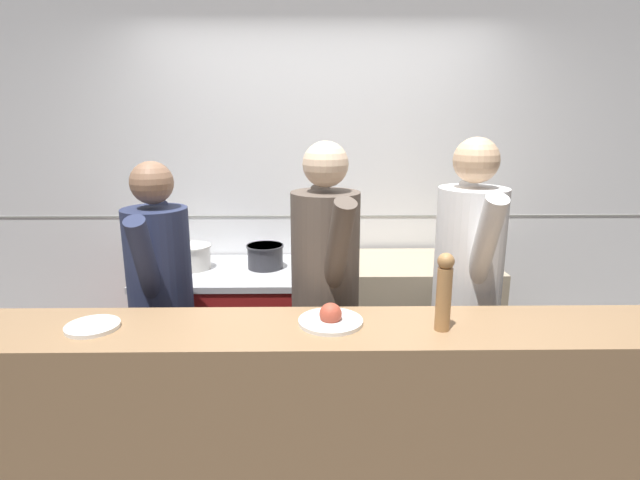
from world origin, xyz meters
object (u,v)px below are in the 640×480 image
object	(u,v)px
chef_sous	(325,290)
chef_line	(467,285)
oven_range	(233,330)
chef_head_cook	(161,299)
plated_dish_main	(93,326)
plated_dish_appetiser	(331,318)
sauce_pot	(265,256)
stock_pot	(193,256)
pepper_mill	(444,290)

from	to	relation	value
chef_sous	chef_line	world-z (taller)	chef_line
oven_range	chef_head_cook	xyz separation A→B (m)	(-0.26, -0.66, 0.48)
plated_dish_main	plated_dish_appetiser	world-z (taller)	plated_dish_appetiser
oven_range	sauce_pot	xyz separation A→B (m)	(0.23, 0.04, 0.52)
stock_pot	plated_dish_main	bearing A→B (deg)	-95.85
chef_sous	oven_range	bearing A→B (deg)	117.57
sauce_pot	pepper_mill	bearing A→B (deg)	-56.32
pepper_mill	chef_head_cook	xyz separation A→B (m)	(-1.34, 0.58, -0.25)
chef_line	sauce_pot	bearing A→B (deg)	148.95
stock_pot	sauce_pot	distance (m)	0.48
oven_range	chef_line	size ratio (longest dim) A/B	0.65
oven_range	plated_dish_appetiser	size ratio (longest dim) A/B	4.11
plated_dish_main	pepper_mill	xyz separation A→B (m)	(1.46, -0.03, 0.16)
stock_pot	chef_head_cook	distance (m)	0.69
oven_range	plated_dish_main	distance (m)	1.39
stock_pot	oven_range	bearing A→B (deg)	-6.70
sauce_pot	plated_dish_main	bearing A→B (deg)	-115.85
chef_sous	chef_line	xyz separation A→B (m)	(0.76, 0.03, 0.01)
stock_pot	plated_dish_main	distance (m)	1.25
plated_dish_main	plated_dish_appetiser	size ratio (longest dim) A/B	0.80
oven_range	plated_dish_main	world-z (taller)	plated_dish_main
oven_range	chef_head_cook	bearing A→B (deg)	-111.44
plated_dish_main	pepper_mill	size ratio (longest dim) A/B	0.67
sauce_pot	plated_dish_appetiser	size ratio (longest dim) A/B	0.89
stock_pot	plated_dish_appetiser	world-z (taller)	plated_dish_appetiser
stock_pot	pepper_mill	xyz separation A→B (m)	(1.33, -1.28, 0.22)
oven_range	plated_dish_main	bearing A→B (deg)	-107.29
stock_pot	sauce_pot	bearing A→B (deg)	0.99
plated_dish_main	chef_line	xyz separation A→B (m)	(1.75, 0.56, -0.02)
plated_dish_main	plated_dish_appetiser	bearing A→B (deg)	2.21
stock_pot	pepper_mill	bearing A→B (deg)	-43.70
oven_range	chef_line	distance (m)	1.61
plated_dish_main	chef_line	distance (m)	1.84
chef_head_cook	chef_sous	bearing A→B (deg)	-2.82
plated_dish_main	sauce_pot	bearing A→B (deg)	64.15
plated_dish_appetiser	chef_sous	bearing A→B (deg)	91.28
plated_dish_main	pepper_mill	world-z (taller)	pepper_mill
chef_head_cook	chef_line	xyz separation A→B (m)	(1.63, 0.01, 0.06)
chef_head_cook	stock_pot	bearing A→B (deg)	87.82
sauce_pot	plated_dish_appetiser	world-z (taller)	plated_dish_appetiser
plated_dish_appetiser	chef_line	bearing A→B (deg)	35.08
plated_dish_appetiser	chef_line	xyz separation A→B (m)	(0.75, 0.53, -0.04)
sauce_pot	plated_dish_appetiser	bearing A→B (deg)	-72.02
plated_dish_appetiser	chef_line	size ratio (longest dim) A/B	0.16
plated_dish_appetiser	pepper_mill	world-z (taller)	pepper_mill
plated_dish_main	pepper_mill	bearing A→B (deg)	-1.24
plated_dish_appetiser	chef_sous	world-z (taller)	chef_sous
pepper_mill	chef_head_cook	world-z (taller)	chef_head_cook
pepper_mill	oven_range	bearing A→B (deg)	131.03
pepper_mill	chef_line	distance (m)	0.69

